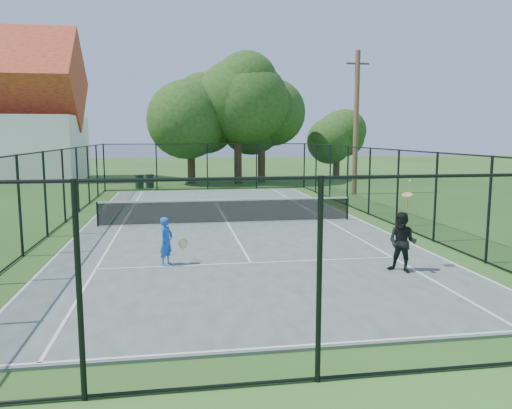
{
  "coord_description": "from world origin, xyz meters",
  "views": [
    {
      "loc": [
        -1.95,
        -19.59,
        3.55
      ],
      "look_at": [
        0.68,
        -3.0,
        1.2
      ],
      "focal_mm": 35.0,
      "sensor_mm": 36.0,
      "label": 1
    }
  ],
  "objects": [
    {
      "name": "ground",
      "position": [
        0.0,
        0.0,
        0.0
      ],
      "size": [
        120.0,
        120.0,
        0.0
      ],
      "primitive_type": "plane",
      "color": "#35531C"
    },
    {
      "name": "tennis_court",
      "position": [
        0.0,
        0.0,
        0.03
      ],
      "size": [
        11.0,
        24.0,
        0.06
      ],
      "primitive_type": "cube",
      "color": "#4C5A55",
      "rests_on": "ground"
    },
    {
      "name": "tennis_net",
      "position": [
        0.0,
        0.0,
        0.58
      ],
      "size": [
        10.08,
        0.08,
        0.95
      ],
      "color": "black",
      "rests_on": "tennis_court"
    },
    {
      "name": "fence",
      "position": [
        0.0,
        0.0,
        1.5
      ],
      "size": [
        13.1,
        26.1,
        3.0
      ],
      "color": "black",
      "rests_on": "ground"
    },
    {
      "name": "tree_near_left",
      "position": [
        -0.9,
        17.47,
        5.03
      ],
      "size": [
        6.27,
        6.27,
        8.18
      ],
      "color": "#332114",
      "rests_on": "ground"
    },
    {
      "name": "tree_near_mid",
      "position": [
        2.47,
        16.7,
        5.52
      ],
      "size": [
        6.84,
        6.84,
        8.95
      ],
      "color": "#332114",
      "rests_on": "ground"
    },
    {
      "name": "tree_near_right",
      "position": [
        4.36,
        17.56,
        4.54
      ],
      "size": [
        5.18,
        5.18,
        7.15
      ],
      "color": "#332114",
      "rests_on": "ground"
    },
    {
      "name": "tree_far_right",
      "position": [
        11.32,
        20.85,
        3.19
      ],
      "size": [
        3.9,
        3.9,
        5.16
      ],
      "color": "#332114",
      "rests_on": "ground"
    },
    {
      "name": "trash_bin_left",
      "position": [
        -4.44,
        14.23,
        0.47
      ],
      "size": [
        0.58,
        0.58,
        0.92
      ],
      "color": "black",
      "rests_on": "ground"
    },
    {
      "name": "trash_bin_right",
      "position": [
        -3.8,
        14.84,
        0.46
      ],
      "size": [
        0.58,
        0.58,
        0.9
      ],
      "color": "black",
      "rests_on": "ground"
    },
    {
      "name": "utility_pole",
      "position": [
        8.59,
        9.0,
        4.27
      ],
      "size": [
        1.4,
        0.3,
        8.42
      ],
      "color": "#4C3823",
      "rests_on": "ground"
    },
    {
      "name": "player_blue",
      "position": [
        -2.27,
        -6.25,
        0.71
      ],
      "size": [
        0.84,
        0.57,
        1.31
      ],
      "color": "blue",
      "rests_on": "tennis_court"
    },
    {
      "name": "player_black",
      "position": [
        3.69,
        -7.87,
        0.84
      ],
      "size": [
        0.95,
        1.04,
        2.32
      ],
      "color": "black",
      "rests_on": "tennis_court"
    }
  ]
}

